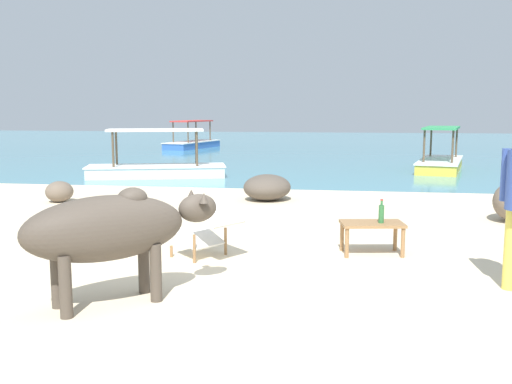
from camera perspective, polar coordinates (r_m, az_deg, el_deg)
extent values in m
cube|color=beige|center=(6.11, -1.25, -8.99)|extent=(18.00, 14.00, 0.04)
cube|color=teal|center=(27.82, 6.72, 4.38)|extent=(60.00, 36.00, 0.03)
cylinder|color=#4C4238|center=(5.77, -11.05, -7.11)|extent=(0.11, 0.11, 0.55)
cylinder|color=#4C4238|center=(5.50, -9.88, -7.86)|extent=(0.11, 0.11, 0.55)
cylinder|color=#4C4238|center=(5.55, -19.11, -8.06)|extent=(0.11, 0.11, 0.55)
cylinder|color=#4C4238|center=(5.26, -18.34, -8.91)|extent=(0.11, 0.11, 0.55)
ellipsoid|color=#4C4238|center=(5.40, -14.68, -3.49)|extent=(1.50, 1.41, 0.60)
ellipsoid|color=#4C4238|center=(5.72, -5.79, -1.60)|extent=(0.46, 0.44, 0.28)
cone|color=#4C4238|center=(5.83, -6.42, -0.23)|extent=(0.14, 0.14, 0.10)
cone|color=#4C4238|center=(5.58, -5.17, -0.59)|extent=(0.14, 0.14, 0.10)
ellipsoid|color=#4C4238|center=(5.44, -12.14, -0.60)|extent=(0.37, 0.36, 0.20)
cube|color=olive|center=(7.26, 11.42, -3.10)|extent=(0.82, 0.56, 0.04)
cylinder|color=olive|center=(7.55, 13.62, -4.29)|extent=(0.05, 0.05, 0.37)
cylinder|color=olive|center=(7.21, 14.34, -4.90)|extent=(0.05, 0.05, 0.37)
cylinder|color=olive|center=(7.41, 8.51, -4.38)|extent=(0.05, 0.05, 0.37)
cylinder|color=olive|center=(7.06, 8.98, -5.02)|extent=(0.05, 0.05, 0.37)
cylinder|color=#2D6B38|center=(7.22, 12.30, -2.15)|extent=(0.07, 0.07, 0.22)
cylinder|color=#2D6B38|center=(7.19, 12.33, -1.05)|extent=(0.03, 0.03, 0.06)
cylinder|color=red|center=(7.19, 12.34, -0.75)|extent=(0.03, 0.03, 0.02)
cylinder|color=olive|center=(7.12, -8.38, -5.83)|extent=(0.04, 0.04, 0.14)
cylinder|color=olive|center=(7.45, -5.30, -5.14)|extent=(0.04, 0.04, 0.14)
cylinder|color=olive|center=(6.79, -6.13, -5.61)|extent=(0.04, 0.04, 0.34)
cylinder|color=olive|center=(7.14, -3.03, -4.89)|extent=(0.04, 0.04, 0.34)
cube|color=silver|center=(7.09, -5.71, -4.42)|extent=(0.64, 0.67, 0.21)
cube|color=silver|center=(6.80, -3.96, -2.13)|extent=(0.67, 0.69, 0.23)
cylinder|color=#DBC64C|center=(6.27, 23.94, -5.18)|extent=(0.14, 0.14, 0.82)
cylinder|color=#334C99|center=(6.22, 23.46, 1.57)|extent=(0.09, 0.09, 0.52)
ellipsoid|color=brown|center=(11.36, 1.11, 0.47)|extent=(1.22, 1.27, 0.51)
ellipsoid|color=#6B5B4C|center=(11.78, -18.88, 0.04)|extent=(0.72, 0.73, 0.41)
cube|color=gold|center=(18.17, 17.76, 2.53)|extent=(1.87, 3.75, 0.28)
cube|color=white|center=(18.15, 17.78, 3.03)|extent=(1.94, 3.84, 0.04)
cylinder|color=brown|center=(17.02, 18.89, 4.20)|extent=(0.06, 0.06, 0.95)
cylinder|color=brown|center=(17.08, 16.30, 4.33)|extent=(0.06, 0.06, 0.95)
cylinder|color=brown|center=(19.18, 19.22, 4.59)|extent=(0.06, 0.06, 0.95)
cylinder|color=brown|center=(19.22, 16.92, 4.70)|extent=(0.06, 0.06, 0.95)
cube|color=#339356|center=(18.10, 17.92, 6.06)|extent=(1.47, 2.66, 0.06)
cube|color=#3866B7|center=(27.30, -6.31, 4.64)|extent=(1.93, 3.76, 0.28)
cube|color=white|center=(27.29, -6.32, 4.97)|extent=(2.00, 3.84, 0.04)
cylinder|color=brown|center=(26.14, -6.74, 5.83)|extent=(0.06, 0.06, 0.95)
cylinder|color=brown|center=(26.52, -8.20, 5.83)|extent=(0.06, 0.06, 0.95)
cylinder|color=brown|center=(28.04, -4.57, 6.01)|extent=(0.06, 0.06, 0.95)
cylinder|color=brown|center=(28.40, -5.96, 6.02)|extent=(0.06, 0.06, 0.95)
cube|color=red|center=(27.25, -6.35, 6.99)|extent=(1.51, 2.67, 0.06)
cube|color=white|center=(15.72, -9.81, 1.98)|extent=(3.76, 2.05, 0.28)
cube|color=white|center=(15.70, -9.83, 2.56)|extent=(3.85, 2.12, 0.04)
cylinder|color=brown|center=(15.37, -13.97, 4.02)|extent=(0.06, 0.06, 0.95)
cylinder|color=brown|center=(16.14, -13.65, 4.22)|extent=(0.06, 0.06, 0.95)
cylinder|color=brown|center=(15.27, -5.87, 4.19)|extent=(0.06, 0.06, 0.95)
cylinder|color=brown|center=(16.04, -5.94, 4.38)|extent=(0.06, 0.06, 0.95)
cube|color=silver|center=(15.64, -9.91, 6.06)|extent=(2.68, 1.59, 0.06)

